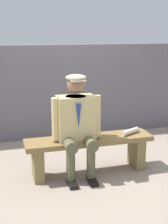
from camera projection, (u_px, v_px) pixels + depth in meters
The scene contains 5 objects.
ground_plane at pixel (89, 172), 4.17m from camera, with size 30.00×30.00×0.00m, color gray.
bench at pixel (89, 148), 4.09m from camera, with size 1.68×0.38×0.49m.
seated_man at pixel (77, 121), 3.89m from camera, with size 0.64×0.55×1.33m.
rolled_magazine at pixel (130, 132), 4.18m from camera, with size 0.07×0.07×0.30m, color beige.
stadium_wall at pixel (62, 91), 5.49m from camera, with size 12.00×0.24×1.61m, color #5C5961.
Camera 1 is at (1.14, 3.66, 1.83)m, focal length 49.91 mm.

